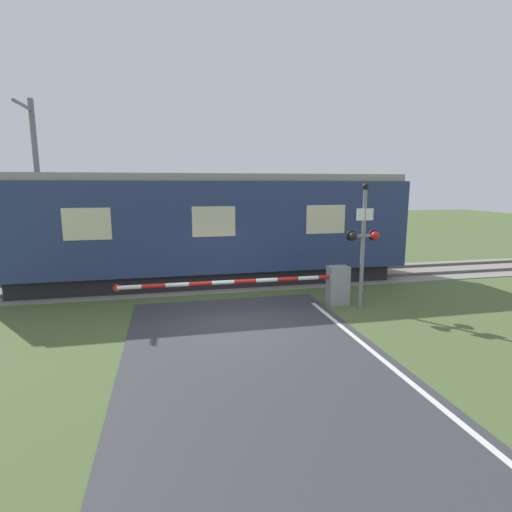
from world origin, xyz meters
TOP-DOWN VIEW (x-y plane):
  - ground_plane at (0.00, 0.00)m, footprint 80.00×80.00m
  - track_bed at (0.00, 4.36)m, footprint 36.00×3.20m
  - train at (-0.24, 4.36)m, footprint 14.01×2.79m
  - crossing_barrier at (2.56, 0.82)m, footprint 6.65×0.44m
  - signal_post at (3.73, 0.42)m, footprint 0.98×0.26m
  - catenary_pole at (-6.44, 6.79)m, footprint 0.20×1.90m

SIDE VIEW (x-z plane):
  - ground_plane at x=0.00m, z-range 0.00..0.00m
  - track_bed at x=0.00m, z-range -0.04..0.09m
  - crossing_barrier at x=2.56m, z-range 0.06..1.21m
  - train at x=-0.24m, z-range 0.05..3.94m
  - signal_post at x=3.73m, z-range 0.25..3.83m
  - catenary_pole at x=-6.44m, z-range 0.15..6.79m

